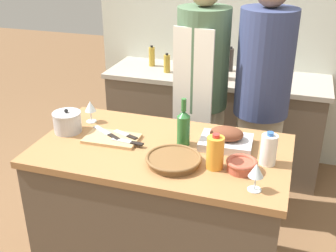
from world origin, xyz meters
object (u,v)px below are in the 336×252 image
at_px(condiment_bottle_tall, 167,64).
at_px(knife_paring, 126,135).
at_px(wicker_basket, 174,160).
at_px(wine_bottle_green, 183,127).
at_px(wine_glass_left, 256,171).
at_px(wine_glass_right, 90,107).
at_px(knife_chef, 107,133).
at_px(stock_pot, 67,122).
at_px(juice_jug, 215,152).
at_px(milk_jug, 269,150).
at_px(roasting_pan, 226,139).
at_px(person_cook_aproned, 202,89).
at_px(knife_bread, 129,142).
at_px(stand_mixer, 212,64).
at_px(person_cook_guest, 262,96).
at_px(condiment_bottle_short, 230,60).
at_px(cutting_board, 112,139).
at_px(mixing_bowl, 242,165).
at_px(condiment_bottle_extra, 152,56).

bearing_deg(condiment_bottle_tall, knife_paring, -81.85).
height_order(wicker_basket, wine_bottle_green, wine_bottle_green).
distance_m(wine_glass_left, wine_glass_right, 1.18).
bearing_deg(knife_chef, stock_pot, -178.26).
xyz_separation_m(stock_pot, wine_glass_right, (0.07, 0.17, 0.04)).
bearing_deg(wine_glass_right, knife_chef, -40.74).
bearing_deg(knife_paring, juice_jug, -16.94).
bearing_deg(milk_jug, knife_paring, 176.59).
xyz_separation_m(roasting_pan, milk_jug, (0.24, -0.13, 0.04)).
relative_size(condiment_bottle_tall, person_cook_aproned, 0.10).
distance_m(knife_bread, stand_mixer, 1.43).
height_order(juice_jug, person_cook_guest, person_cook_guest).
height_order(knife_bread, condiment_bottle_short, condiment_bottle_short).
height_order(knife_paring, condiment_bottle_tall, condiment_bottle_tall).
height_order(wine_bottle_green, wine_glass_left, wine_bottle_green).
xyz_separation_m(roasting_pan, cutting_board, (-0.65, -0.13, -0.04)).
height_order(wine_glass_right, knife_bread, wine_glass_right).
xyz_separation_m(wine_bottle_green, stand_mixer, (-0.12, 1.31, -0.03)).
height_order(wine_glass_right, person_cook_guest, person_cook_guest).
height_order(mixing_bowl, wine_glass_right, wine_glass_right).
height_order(condiment_bottle_extra, person_cook_aproned, person_cook_aproned).
relative_size(condiment_bottle_tall, condiment_bottle_short, 0.78).
bearing_deg(wine_glass_left, person_cook_aproned, 115.45).
xyz_separation_m(wicker_basket, condiment_bottle_extra, (-0.74, 1.72, 0.03)).
height_order(wicker_basket, wine_glass_left, wine_glass_left).
relative_size(wicker_basket, condiment_bottle_extra, 1.53).
relative_size(knife_chef, knife_bread, 1.13).
xyz_separation_m(stand_mixer, person_cook_aproned, (0.04, -0.55, -0.02)).
distance_m(stock_pot, wine_glass_left, 1.20).
height_order(wine_glass_left, person_cook_guest, person_cook_guest).
relative_size(juice_jug, wine_bottle_green, 0.69).
bearing_deg(wine_glass_left, condiment_bottle_short, 103.59).
relative_size(stock_pot, wine_glass_right, 1.22).
xyz_separation_m(wicker_basket, knife_paring, (-0.35, 0.20, -0.00)).
height_order(milk_jug, knife_chef, milk_jug).
bearing_deg(wine_glass_left, cutting_board, 162.75).
xyz_separation_m(condiment_bottle_tall, person_cook_aproned, (0.46, -0.59, 0.02)).
height_order(wine_bottle_green, condiment_bottle_tall, wine_bottle_green).
distance_m(wine_bottle_green, condiment_bottle_tall, 1.46).
bearing_deg(knife_bread, stock_pot, 172.54).
xyz_separation_m(wine_glass_right, knife_paring, (0.30, -0.15, -0.08)).
bearing_deg(stand_mixer, knife_chef, -103.74).
height_order(stand_mixer, person_cook_guest, person_cook_guest).
bearing_deg(wine_bottle_green, condiment_bottle_extra, 116.00).
bearing_deg(wine_bottle_green, stand_mixer, 95.28).
bearing_deg(person_cook_guest, stock_pot, -155.15).
distance_m(knife_chef, person_cook_guest, 1.12).
xyz_separation_m(juice_jug, knife_chef, (-0.68, 0.16, -0.07)).
bearing_deg(condiment_bottle_short, stand_mixer, -113.89).
bearing_deg(person_cook_guest, condiment_bottle_short, 102.63).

